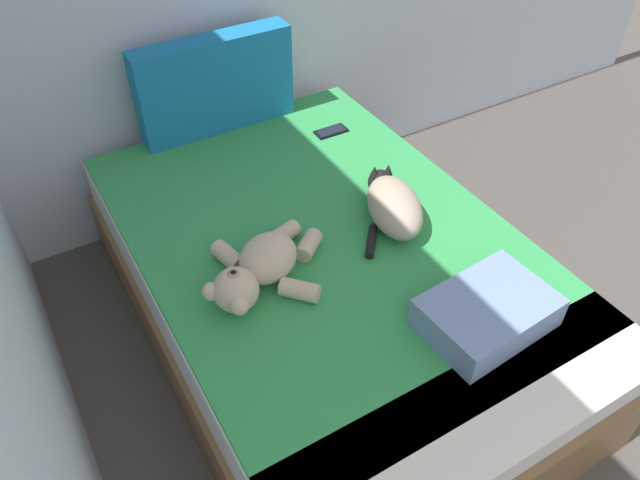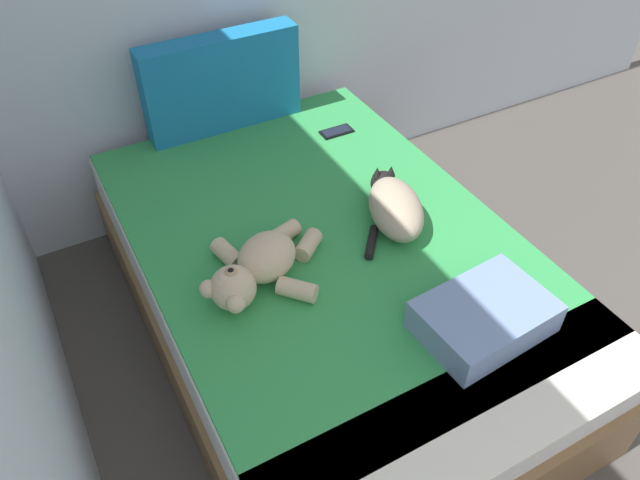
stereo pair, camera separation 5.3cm
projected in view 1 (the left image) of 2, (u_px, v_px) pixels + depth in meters
name	position (u px, v px, depth m)	size (l,w,h in m)	color
bed	(327.00, 289.00, 2.39)	(1.33, 1.99, 0.52)	olive
patterned_cushion	(215.00, 84.00, 2.65)	(0.70, 0.12, 0.42)	#1972AD
cat	(393.00, 205.00, 2.25)	(0.35, 0.42, 0.15)	tan
teddy_bear	(259.00, 268.00, 2.01)	(0.49, 0.40, 0.16)	beige
cell_phone	(331.00, 131.00, 2.75)	(0.15, 0.07, 0.01)	black
throw_pillow	(487.00, 312.00, 1.88)	(0.40, 0.28, 0.11)	#728CB7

